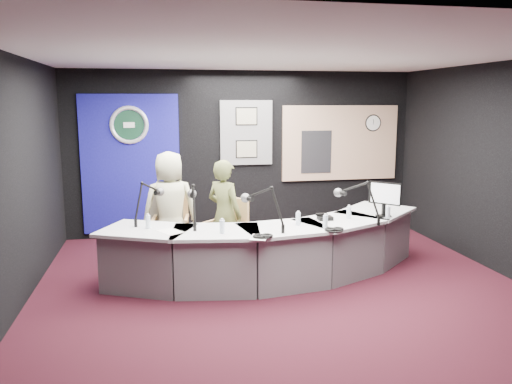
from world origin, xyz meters
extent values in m
plane|color=black|center=(0.00, 0.00, 0.00)|extent=(6.00, 6.00, 0.00)
cube|color=silver|center=(0.00, 0.00, 2.80)|extent=(6.00, 6.00, 0.02)
cube|color=black|center=(0.00, 3.00, 1.40)|extent=(6.00, 0.02, 2.80)
cube|color=black|center=(0.00, -3.00, 1.40)|extent=(6.00, 0.02, 2.80)
cube|color=black|center=(-3.00, 0.00, 1.40)|extent=(0.02, 6.00, 2.80)
cube|color=navy|center=(-1.90, 2.97, 1.25)|extent=(1.60, 0.05, 2.30)
torus|color=silver|center=(-1.90, 2.93, 1.90)|extent=(0.63, 0.07, 0.63)
cylinder|color=#0D311F|center=(-1.90, 2.94, 1.90)|extent=(0.48, 0.01, 0.48)
cube|color=slate|center=(0.05, 2.97, 1.75)|extent=(0.90, 0.04, 1.10)
cube|color=gray|center=(0.05, 2.94, 2.03)|extent=(0.34, 0.02, 0.27)
cube|color=gray|center=(0.05, 2.94, 1.47)|extent=(0.34, 0.02, 0.27)
cube|color=tan|center=(1.75, 2.97, 1.55)|extent=(2.12, 0.06, 1.32)
cube|color=#FFE3A1|center=(1.75, 2.96, 1.55)|extent=(2.00, 0.02, 1.20)
cube|color=black|center=(1.30, 2.94, 1.40)|extent=(0.55, 0.02, 0.75)
cylinder|color=white|center=(2.35, 2.94, 1.90)|extent=(0.28, 0.01, 0.28)
cube|color=gray|center=(-1.36, 1.75, 0.62)|extent=(0.51, 0.16, 0.70)
imported|color=beige|center=(-1.31, 1.50, 0.80)|extent=(0.86, 0.64, 1.60)
imported|color=brown|center=(-0.59, 1.05, 0.76)|extent=(0.64, 0.65, 1.51)
cube|color=black|center=(1.50, 0.55, 1.07)|extent=(0.33, 0.34, 0.31)
cube|color=black|center=(0.67, 0.51, 0.78)|extent=(0.19, 0.15, 0.05)
torus|color=black|center=(0.59, -0.06, 0.77)|extent=(0.24, 0.24, 0.04)
torus|color=black|center=(-0.31, -0.20, 0.77)|extent=(0.21, 0.21, 0.03)
cube|color=white|center=(-1.34, 0.27, 0.75)|extent=(0.34, 0.37, 0.00)
cube|color=white|center=(-0.36, -0.19, 0.75)|extent=(0.27, 0.32, 0.00)
camera|label=1|loc=(-1.46, -5.74, 2.27)|focal=36.00mm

